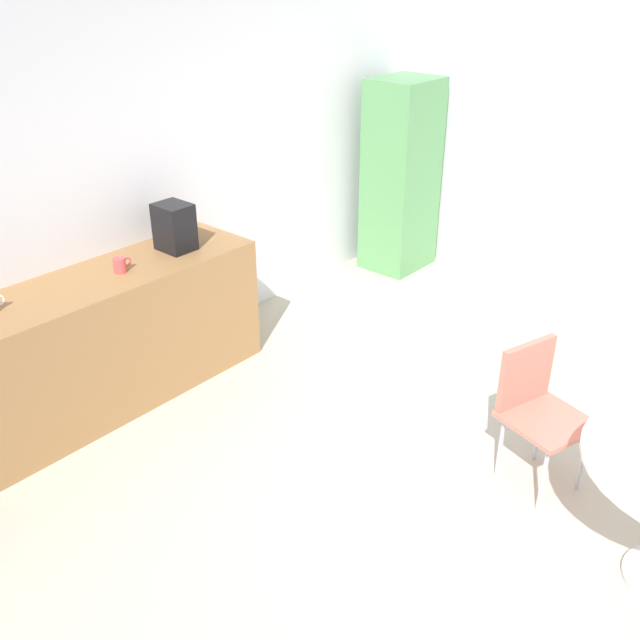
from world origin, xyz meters
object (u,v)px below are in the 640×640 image
object	(u,v)px
locker_cabinet	(401,177)
chair_coral	(536,399)
coffee_maker	(174,227)
mug_green	(120,265)

from	to	relation	value
locker_cabinet	chair_coral	bearing A→B (deg)	-130.97
locker_cabinet	coffee_maker	world-z (taller)	locker_cabinet
mug_green	coffee_maker	size ratio (longest dim) A/B	0.40
mug_green	coffee_maker	bearing A→B (deg)	4.33
chair_coral	coffee_maker	size ratio (longest dim) A/B	2.59
locker_cabinet	mug_green	xyz separation A→B (m)	(-2.99, 0.06, 0.08)
locker_cabinet	coffee_maker	distance (m)	2.53
locker_cabinet	mug_green	distance (m)	2.99
chair_coral	coffee_maker	world-z (taller)	coffee_maker
mug_green	coffee_maker	world-z (taller)	coffee_maker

